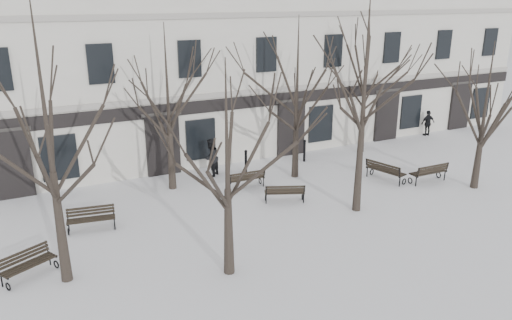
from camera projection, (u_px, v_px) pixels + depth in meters
ground at (317, 224)px, 18.73m from camera, size 100.00×100.00×0.00m
building at (193, 45)px, 28.01m from camera, size 40.40×10.20×11.40m
tree_0 at (45, 114)px, 13.44m from camera, size 5.74×5.74×8.20m
tree_1 at (227, 145)px, 14.16m from camera, size 4.61×4.61×6.58m
tree_2 at (365, 78)px, 18.31m from camera, size 5.90×5.90×8.43m
tree_3 at (487, 99)px, 21.06m from camera, size 4.49×4.49×6.42m
tree_4 at (167, 88)px, 20.82m from camera, size 5.01×5.01×7.16m
tree_5 at (297, 79)px, 22.23m from camera, size 5.17×5.17×7.39m
tree_6 at (366, 65)px, 25.98m from camera, size 5.31×5.31×7.58m
bench_0 at (27, 263)px, 15.07m from camera, size 1.71×1.28×0.83m
bench_1 at (285, 192)px, 20.55m from camera, size 1.71×1.19×0.82m
bench_2 at (429, 172)px, 22.76m from camera, size 1.85×0.69×0.92m
bench_3 at (91, 218)px, 18.13m from camera, size 1.76×0.88×0.85m
bench_4 at (246, 178)px, 22.06m from camera, size 1.73×0.67×0.86m
bench_5 at (385, 170)px, 22.95m from camera, size 1.13×1.96×0.94m
bollard_a at (246, 161)px, 23.94m from camera, size 0.15×0.15×1.17m
bollard_b at (304, 150)px, 25.63m from camera, size 0.15×0.15×1.17m
pedestrian_b at (211, 176)px, 23.72m from camera, size 1.13×1.12×1.84m
pedestrian_c at (427, 135)px, 30.67m from camera, size 0.96×0.49×1.56m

